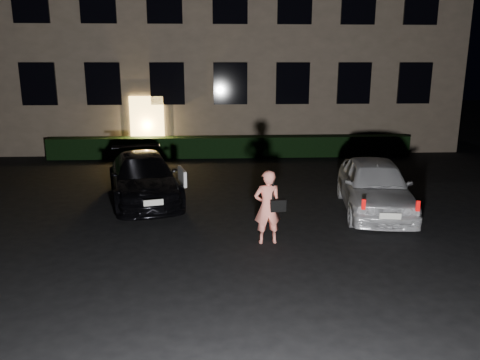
{
  "coord_description": "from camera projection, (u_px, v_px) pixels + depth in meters",
  "views": [
    {
      "loc": [
        -0.68,
        -8.8,
        3.83
      ],
      "look_at": [
        -0.09,
        2.0,
        1.12
      ],
      "focal_mm": 35.0,
      "sensor_mm": 36.0,
      "label": 1
    }
  ],
  "objects": [
    {
      "name": "ground",
      "position": [
        250.0,
        257.0,
        9.49
      ],
      "size": [
        80.0,
        80.0,
        0.0
      ],
      "primitive_type": "plane",
      "color": "black",
      "rests_on": "ground"
    },
    {
      "name": "man",
      "position": [
        268.0,
        207.0,
        10.07
      ],
      "size": [
        0.7,
        0.45,
        1.64
      ],
      "rotation": [
        0.0,
        0.0,
        3.25
      ],
      "color": "#F68270",
      "rests_on": "ground"
    },
    {
      "name": "hatch",
      "position": [
        375.0,
        185.0,
        12.28
      ],
      "size": [
        2.28,
        4.35,
        1.41
      ],
      "rotation": [
        0.0,
        0.0,
        -0.16
      ],
      "color": "silver",
      "rests_on": "ground"
    },
    {
      "name": "sedan",
      "position": [
        144.0,
        177.0,
        13.38
      ],
      "size": [
        2.85,
        4.78,
        1.3
      ],
      "rotation": [
        0.0,
        0.0,
        0.24
      ],
      "color": "black",
      "rests_on": "ground"
    },
    {
      "name": "hedge",
      "position": [
        231.0,
        147.0,
        19.56
      ],
      "size": [
        15.0,
        0.7,
        0.85
      ],
      "primitive_type": "cube",
      "color": "black",
      "rests_on": "ground"
    },
    {
      "name": "building",
      "position": [
        227.0,
        17.0,
        22.55
      ],
      "size": [
        20.0,
        8.11,
        12.0
      ],
      "color": "#716251",
      "rests_on": "ground"
    }
  ]
}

